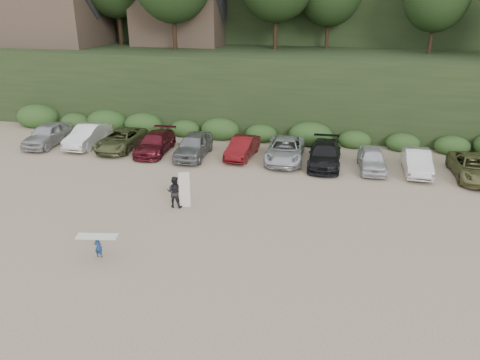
# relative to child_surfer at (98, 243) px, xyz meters

# --- Properties ---
(ground) EXTENTS (120.00, 120.00, 0.00)m
(ground) POSITION_rel_child_surfer_xyz_m (6.23, 3.85, -0.71)
(ground) COLOR tan
(ground) RESTS_ON ground
(parked_cars) EXTENTS (33.84, 5.96, 1.62)m
(parked_cars) POSITION_rel_child_surfer_xyz_m (4.09, 13.87, 0.03)
(parked_cars) COLOR #A5A5AA
(parked_cars) RESTS_ON ground
(child_surfer) EXTENTS (1.79, 0.80, 1.04)m
(child_surfer) POSITION_rel_child_surfer_xyz_m (0.00, 0.00, 0.00)
(child_surfer) COLOR navy
(child_surfer) RESTS_ON ground
(adult_surfer) EXTENTS (1.29, 0.66, 2.02)m
(adult_surfer) POSITION_rel_child_surfer_xyz_m (1.46, 5.55, 0.16)
(adult_surfer) COLOR black
(adult_surfer) RESTS_ON ground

